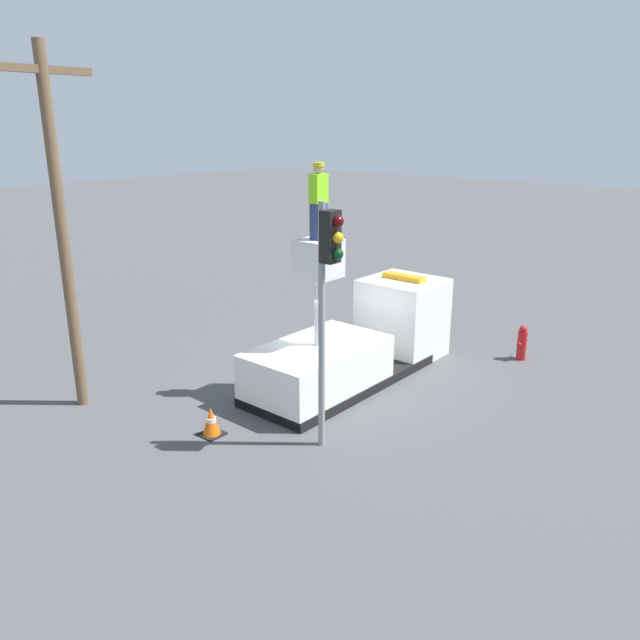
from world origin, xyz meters
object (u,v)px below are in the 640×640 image
traffic_light_pole (327,279)px  fire_hydrant (522,343)px  bucket_truck (358,345)px  utility_pole (61,222)px  worker (319,201)px  traffic_cone_rear (211,422)px

traffic_light_pole → fire_hydrant: bearing=-7.6°
bucket_truck → fire_hydrant: bucket_truck is taller
bucket_truck → utility_pole: utility_pole is taller
worker → utility_pole: bearing=135.5°
bucket_truck → traffic_light_pole: (-3.53, -1.85, 2.74)m
bucket_truck → traffic_cone_rear: (-4.76, 0.40, -0.58)m
worker → traffic_light_pole: bearing=-135.9°
utility_pole → fire_hydrant: bearing=-35.3°
worker → traffic_cone_rear: size_ratio=2.67×
traffic_cone_rear → utility_pole: bearing=105.0°
worker → traffic_cone_rear: bearing=172.7°
worker → fire_hydrant: (5.65, -2.86, -4.31)m
bucket_truck → traffic_light_pole: size_ratio=1.29×
fire_hydrant → utility_pole: utility_pole is taller
worker → traffic_light_pole: size_ratio=0.34×
traffic_light_pole → traffic_cone_rear: (-1.23, 2.25, -3.32)m
worker → traffic_cone_rear: worker is taller
bucket_truck → utility_pole: bearing=144.8°
traffic_light_pole → fire_hydrant: size_ratio=5.02×
bucket_truck → traffic_light_pole: traffic_light_pole is taller
bucket_truck → utility_pole: size_ratio=0.81×
fire_hydrant → traffic_cone_rear: bearing=159.6°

